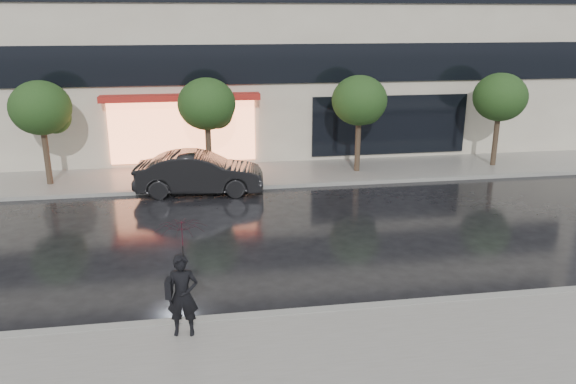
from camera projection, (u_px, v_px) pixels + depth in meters
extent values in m
plane|color=black|center=(349.00, 290.00, 13.22)|extent=(120.00, 120.00, 0.00)
cube|color=slate|center=(396.00, 370.00, 10.14)|extent=(60.00, 4.50, 0.12)
cube|color=slate|center=(284.00, 173.00, 22.87)|extent=(60.00, 3.50, 0.12)
cube|color=gray|center=(361.00, 308.00, 12.26)|extent=(60.00, 0.25, 0.14)
cube|color=gray|center=(291.00, 185.00, 21.21)|extent=(60.00, 0.25, 0.14)
cube|color=black|center=(277.00, 64.00, 23.19)|extent=(28.00, 0.12, 1.60)
cube|color=#FF8C59|center=(183.00, 131.00, 23.38)|extent=(6.00, 0.10, 2.60)
cube|color=#A51F19|center=(181.00, 97.00, 22.63)|extent=(6.40, 0.70, 0.25)
cube|color=black|center=(390.00, 125.00, 24.75)|extent=(7.00, 0.10, 2.60)
cylinder|color=#33261C|center=(47.00, 159.00, 20.96)|extent=(0.22, 0.22, 2.20)
ellipsoid|color=#163314|center=(40.00, 108.00, 20.39)|extent=(2.20, 2.20, 1.98)
sphere|color=#163314|center=(55.00, 117.00, 20.76)|extent=(1.20, 1.20, 1.20)
cylinder|color=#33261C|center=(209.00, 153.00, 21.87)|extent=(0.22, 0.22, 2.20)
ellipsoid|color=#163314|center=(207.00, 104.00, 21.30)|extent=(2.20, 2.20, 1.98)
sphere|color=#163314|center=(217.00, 113.00, 21.67)|extent=(1.20, 1.20, 1.20)
cylinder|color=#33261C|center=(358.00, 147.00, 22.77)|extent=(0.22, 0.22, 2.20)
ellipsoid|color=#163314|center=(359.00, 100.00, 22.20)|extent=(2.20, 2.20, 1.98)
sphere|color=#163314|center=(367.00, 109.00, 22.57)|extent=(1.20, 1.20, 1.20)
cylinder|color=#33261C|center=(495.00, 142.00, 23.68)|extent=(0.22, 0.22, 2.20)
ellipsoid|color=#163314|center=(500.00, 97.00, 23.11)|extent=(2.20, 2.20, 1.98)
sphere|color=#163314|center=(506.00, 106.00, 23.48)|extent=(1.20, 1.20, 1.20)
imported|color=black|center=(200.00, 173.00, 20.31)|extent=(4.72, 2.03, 1.51)
imported|color=black|center=(183.00, 295.00, 10.95)|extent=(0.65, 0.46, 1.69)
imported|color=#340914|center=(182.00, 242.00, 10.62)|extent=(1.06, 1.08, 0.89)
cylinder|color=black|center=(184.00, 266.00, 10.77)|extent=(0.02, 0.02, 0.85)
cube|color=black|center=(169.00, 288.00, 10.82)|extent=(0.14, 0.33, 0.36)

